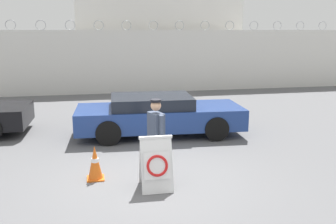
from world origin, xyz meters
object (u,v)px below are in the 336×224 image
security_guard (156,135)px  parked_car_rear_sedan (158,114)px  barricade_sign (156,163)px  traffic_cone_near (95,163)px

security_guard → parked_car_rear_sedan: bearing=-26.5°
barricade_sign → parked_car_rear_sedan: parked_car_rear_sedan is taller
barricade_sign → security_guard: security_guard is taller
security_guard → traffic_cone_near: security_guard is taller
parked_car_rear_sedan → traffic_cone_near: bearing=-118.1°
parked_car_rear_sedan → barricade_sign: bearing=-97.5°
traffic_cone_near → parked_car_rear_sedan: 3.61m
security_guard → traffic_cone_near: (-1.26, 0.16, -0.56)m
barricade_sign → traffic_cone_near: bearing=149.2°
barricade_sign → security_guard: 0.69m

